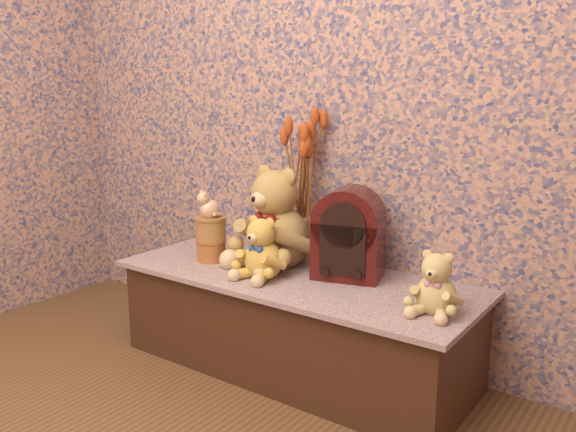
# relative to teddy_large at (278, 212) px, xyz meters

# --- Properties ---
(display_shelf) EXTENTS (1.43, 0.57, 0.39)m
(display_shelf) POSITION_rel_teddy_large_xyz_m (0.14, -0.07, -0.41)
(display_shelf) COLOR #3D497C
(display_shelf) RESTS_ON ground
(teddy_large) EXTENTS (0.40, 0.45, 0.43)m
(teddy_large) POSITION_rel_teddy_large_xyz_m (0.00, 0.00, 0.00)
(teddy_large) COLOR olive
(teddy_large) RESTS_ON display_shelf
(teddy_medium) EXTENTS (0.21, 0.24, 0.25)m
(teddy_medium) POSITION_rel_teddy_large_xyz_m (0.05, -0.17, -0.09)
(teddy_medium) COLOR gold
(teddy_medium) RESTS_ON display_shelf
(teddy_small) EXTENTS (0.18, 0.21, 0.22)m
(teddy_small) POSITION_rel_teddy_large_xyz_m (0.73, -0.13, -0.11)
(teddy_small) COLOR tan
(teddy_small) RESTS_ON display_shelf
(cathedral_radio) EXTENTS (0.29, 0.24, 0.34)m
(cathedral_radio) POSITION_rel_teddy_large_xyz_m (0.32, 0.02, -0.04)
(cathedral_radio) COLOR #320909
(cathedral_radio) RESTS_ON display_shelf
(ceramic_vase) EXTENTS (0.12, 0.12, 0.18)m
(ceramic_vase) POSITION_rel_teddy_large_xyz_m (0.05, 0.11, -0.13)
(ceramic_vase) COLOR tan
(ceramic_vase) RESTS_ON display_shelf
(dried_stalks) EXTENTS (0.31, 0.31, 0.46)m
(dried_stalks) POSITION_rel_teddy_large_xyz_m (0.05, 0.11, 0.19)
(dried_stalks) COLOR #B0461C
(dried_stalks) RESTS_ON ceramic_vase
(biscuit_tin_lower) EXTENTS (0.12, 0.12, 0.09)m
(biscuit_tin_lower) POSITION_rel_teddy_large_xyz_m (-0.26, -0.12, -0.17)
(biscuit_tin_lower) COLOR #BA8C36
(biscuit_tin_lower) RESTS_ON display_shelf
(biscuit_tin_upper) EXTENTS (0.13, 0.13, 0.10)m
(biscuit_tin_upper) POSITION_rel_teddy_large_xyz_m (-0.26, -0.12, -0.08)
(biscuit_tin_upper) COLOR tan
(biscuit_tin_upper) RESTS_ON biscuit_tin_lower
(cat_figurine) EXTENTS (0.12, 0.12, 0.12)m
(cat_figurine) POSITION_rel_teddy_large_xyz_m (-0.26, -0.12, 0.03)
(cat_figurine) COLOR silver
(cat_figurine) RESTS_ON biscuit_tin_upper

